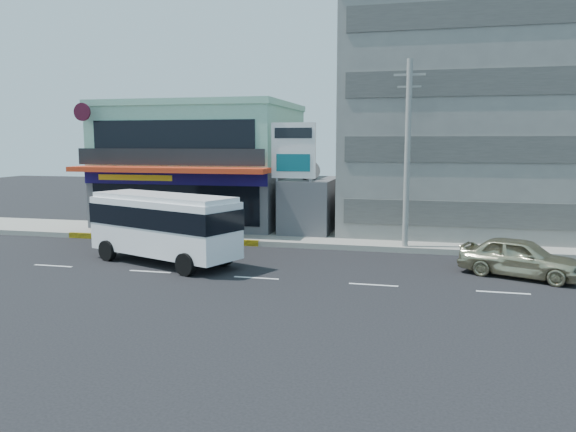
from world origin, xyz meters
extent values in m
plane|color=black|center=(0.00, 0.00, 0.00)|extent=(120.00, 120.00, 0.00)
cube|color=gray|center=(5.00, 9.50, 0.15)|extent=(70.00, 5.00, 0.30)
cube|color=#4E4E54|center=(-8.00, 14.00, 2.00)|extent=(12.00, 10.00, 4.00)
cube|color=#91CEB3|center=(-8.00, 14.00, 6.00)|extent=(12.00, 10.00, 4.00)
cube|color=red|center=(-8.00, 8.20, 4.15)|extent=(12.40, 1.80, 0.30)
cube|color=#120B50|center=(-8.00, 8.95, 3.60)|extent=(12.00, 0.12, 0.80)
cube|color=black|center=(-8.00, 8.98, 2.10)|extent=(11.00, 0.06, 2.60)
cube|color=gray|center=(10.00, 15.00, 7.00)|extent=(16.00, 12.00, 14.00)
cube|color=#4E4E54|center=(0.00, 12.00, 1.75)|extent=(3.00, 6.00, 3.50)
cylinder|color=slate|center=(0.00, 11.00, 3.58)|extent=(1.50, 1.50, 0.15)
cylinder|color=gray|center=(-1.50, 9.20, 3.25)|extent=(0.16, 0.16, 6.50)
cylinder|color=gray|center=(0.50, 9.20, 3.25)|extent=(0.16, 0.16, 6.50)
cube|color=white|center=(-0.50, 9.20, 5.30)|extent=(2.60, 0.18, 3.20)
cylinder|color=#999993|center=(6.00, 7.40, 5.00)|extent=(0.30, 0.30, 10.00)
cube|color=#999993|center=(6.00, 7.40, 9.20)|extent=(1.60, 0.12, 0.12)
cube|color=#999993|center=(6.00, 7.40, 8.60)|extent=(1.20, 0.10, 0.10)
cube|color=white|center=(-5.16, 1.81, 1.80)|extent=(8.24, 5.22, 2.59)
cube|color=black|center=(-5.16, 1.81, 2.31)|extent=(8.31, 5.29, 0.96)
cube|color=white|center=(-5.16, 1.81, 3.21)|extent=(7.94, 4.93, 0.23)
cylinder|color=black|center=(-8.13, 1.66, 0.51)|extent=(1.06, 0.67, 1.01)
cylinder|color=black|center=(-7.21, 3.96, 0.51)|extent=(1.06, 0.67, 1.01)
cylinder|color=black|center=(-3.11, -0.34, 0.51)|extent=(1.06, 0.67, 1.01)
cylinder|color=black|center=(-2.19, 1.96, 0.51)|extent=(1.06, 0.67, 1.01)
imported|color=#BBB58F|center=(11.02, 2.89, 0.86)|extent=(5.44, 3.80, 1.72)
imported|color=#4E0B18|center=(-4.00, 5.76, 0.43)|extent=(1.68, 0.77, 0.85)
imported|color=#66594C|center=(-4.00, 5.76, 1.30)|extent=(0.44, 0.61, 1.56)
camera|label=1|loc=(6.86, -22.54, 5.83)|focal=35.00mm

